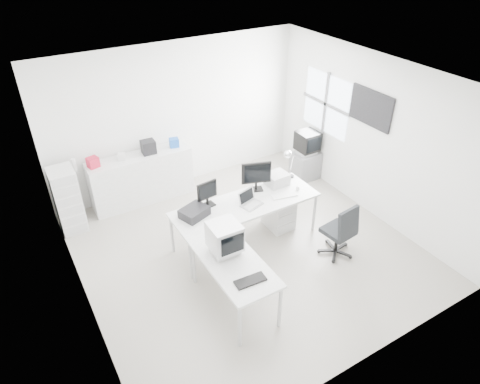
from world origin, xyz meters
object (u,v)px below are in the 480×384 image
side_desk (234,283)px  inkjet_printer (194,212)px  crt_tv (307,143)px  drawer_pedestal (279,211)px  laser_printer (277,179)px  sideboard (142,178)px  lcd_monitor_large (256,177)px  filing_cabinet (68,200)px  crt_monitor (225,238)px  tv_cabinet (305,165)px  laptop (252,200)px  office_chair (339,229)px  main_desk (246,222)px  lcd_monitor_small (207,194)px

side_desk → inkjet_printer: (0.00, 1.20, 0.45)m
crt_tv → drawer_pedestal: bearing=-142.9°
laser_printer → sideboard: 2.57m
side_desk → sideboard: size_ratio=0.74×
sideboard → lcd_monitor_large: bearing=-52.4°
drawer_pedestal → laser_printer: 0.58m
crt_tv → filing_cabinet: bearing=171.2°
drawer_pedestal → crt_monitor: bearing=-149.9°
tv_cabinet → lcd_monitor_large: bearing=-153.8°
laptop → laser_printer: laptop is taller
crt_tv → filing_cabinet: (-4.50, 0.70, -0.21)m
drawer_pedestal → office_chair: (0.38, -1.06, 0.19)m
drawer_pedestal → crt_monitor: (-1.55, -0.90, 0.69)m
filing_cabinet → office_chair: bearing=-39.2°
main_desk → crt_tv: crt_tv is taller
drawer_pedestal → tv_cabinet: size_ratio=1.06×
side_desk → tv_cabinet: side_desk is taller
inkjet_printer → sideboard: 1.97m
main_desk → office_chair: size_ratio=2.46×
side_desk → office_chair: (1.93, 0.09, 0.11)m
main_desk → laptop: bearing=-63.4°
lcd_monitor_small → laser_printer: 1.31m
main_desk → inkjet_printer: inkjet_printer is taller
crt_tv → filing_cabinet: size_ratio=0.43×
lcd_monitor_small → crt_monitor: size_ratio=0.89×
inkjet_printer → crt_monitor: bearing=-109.3°
crt_monitor → crt_tv: crt_monitor is taller
main_desk → drawer_pedestal: bearing=4.1°
filing_cabinet → lcd_monitor_small: bearing=-40.4°
laser_printer → crt_tv: (1.36, 0.90, -0.06)m
sideboard → inkjet_printer: bearing=-84.8°
main_desk → lcd_monitor_large: size_ratio=4.73×
side_desk → tv_cabinet: 3.70m
inkjet_printer → sideboard: size_ratio=0.21×
crt_tv → inkjet_printer: bearing=-161.1°
lcd_monitor_large → main_desk: bearing=-125.2°
inkjet_printer → crt_tv: bearing=-0.4°
main_desk → tv_cabinet: size_ratio=4.23×
lcd_monitor_large → laser_printer: 0.43m
lcd_monitor_large → laser_printer: lcd_monitor_large is taller
crt_monitor → tv_cabinet: crt_monitor is taller
main_desk → crt_monitor: bearing=-135.0°
laptop → crt_monitor: size_ratio=0.68×
main_desk → lcd_monitor_large: lcd_monitor_large is taller
laptop → laser_printer: (0.70, 0.32, -0.00)m
lcd_monitor_large → lcd_monitor_small: bearing=-160.8°
crt_monitor → tv_cabinet: bearing=35.2°
crt_monitor → office_chair: bearing=-3.2°
inkjet_printer → crt_monitor: crt_monitor is taller
side_desk → laser_printer: 2.13m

